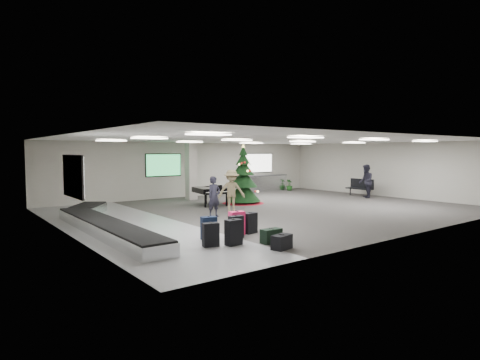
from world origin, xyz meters
TOP-DOWN VIEW (x-y plane):
  - ground at (0.00, 0.00)m, footprint 18.00×18.00m
  - room_envelope at (-0.38, 0.67)m, footprint 18.02×14.02m
  - baggage_carousel at (-7.84, -0.08)m, footprint 2.28×9.71m
  - service_counter at (5.00, 6.65)m, footprint 4.05×0.65m
  - suitcase_0 at (-5.64, -4.72)m, footprint 0.48×0.28m
  - suitcase_1 at (-5.02, -4.00)m, footprint 0.45×0.25m
  - pink_suitcase at (-4.72, -3.64)m, footprint 0.51×0.32m
  - suitcase_3 at (-4.20, -3.69)m, footprint 0.48×0.31m
  - navy_suitcase at (-5.81, -3.70)m, footprint 0.50×0.36m
  - suitcase_5 at (-6.25, -4.48)m, footprint 0.49×0.35m
  - green_duffel at (-4.60, -5.16)m, footprint 0.62×0.31m
  - black_duffel at (-4.88, -5.89)m, footprint 0.67×0.47m
  - christmas_tree at (0.29, 2.52)m, footprint 2.15×2.15m
  - grand_piano at (-1.49, 2.81)m, footprint 1.70×2.05m
  - bench at (7.92, 0.93)m, footprint 0.56×1.63m
  - traveler_a at (-3.32, -0.21)m, footprint 0.64×0.45m
  - traveler_b at (-1.85, 0.61)m, footprint 1.38×1.16m
  - traveler_bench at (7.33, 0.13)m, footprint 1.18×1.17m
  - potted_plant_left at (2.98, 6.25)m, footprint 0.59×0.54m
  - potted_plant_right at (6.96, 6.00)m, footprint 0.48×0.48m

SIDE VIEW (x-z plane):
  - ground at x=0.00m, z-range 0.00..0.00m
  - black_duffel at x=-4.88m, z-range -0.01..0.41m
  - green_duffel at x=-4.60m, z-range -0.01..0.43m
  - baggage_carousel at x=-7.84m, z-range 0.00..0.43m
  - suitcase_3 at x=-4.20m, z-range -0.01..0.68m
  - suitcase_5 at x=-6.25m, z-range -0.01..0.68m
  - suitcase_1 at x=-5.02m, z-range -0.01..0.70m
  - navy_suitcase at x=-5.81m, z-range -0.01..0.71m
  - suitcase_0 at x=-5.64m, z-range -0.01..0.74m
  - pink_suitcase at x=-4.72m, z-range -0.01..0.76m
  - potted_plant_right at x=6.96m, z-range 0.00..0.77m
  - potted_plant_left at x=2.98m, z-range 0.00..0.85m
  - service_counter at x=5.00m, z-range 0.01..1.09m
  - bench at x=7.92m, z-range 0.07..1.10m
  - grand_piano at x=-1.49m, z-range 0.22..1.27m
  - traveler_a at x=-3.32m, z-range 0.00..1.65m
  - traveler_b at x=-1.85m, z-range 0.00..1.85m
  - traveler_bench at x=7.33m, z-range 0.00..1.93m
  - christmas_tree at x=0.29m, z-range -0.48..2.58m
  - room_envelope at x=-0.38m, z-range 0.73..3.94m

